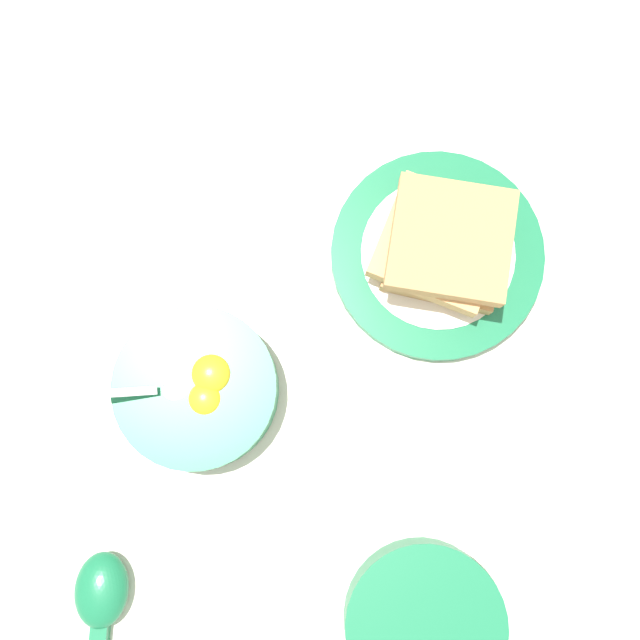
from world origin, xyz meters
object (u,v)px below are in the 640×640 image
at_px(toast_plate, 437,255).
at_px(toast_sandwich, 445,244).
at_px(soup_spoon, 101,602).
at_px(egg_bowl, 197,388).
at_px(congee_bowl, 424,623).

distance_m(toast_plate, toast_sandwich, 0.04).
bearing_deg(soup_spoon, toast_sandwich, 26.62).
bearing_deg(egg_bowl, toast_plate, 10.61).
relative_size(egg_bowl, toast_plate, 0.77).
relative_size(toast_sandwich, congee_bowl, 1.09).
height_order(egg_bowl, congee_bowl, egg_bowl).
distance_m(toast_plate, congee_bowl, 0.32).
xyz_separation_m(toast_plate, toast_sandwich, (0.00, 0.00, 0.04)).
height_order(toast_plate, congee_bowl, congee_bowl).
distance_m(soup_spoon, congee_bowl, 0.27).
bearing_deg(toast_plate, toast_sandwich, 0.31).
bearing_deg(congee_bowl, toast_sandwich, 66.86).
bearing_deg(egg_bowl, toast_sandwich, 10.53).
relative_size(toast_plate, congee_bowl, 1.45).
bearing_deg(toast_sandwich, egg_bowl, -169.47).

